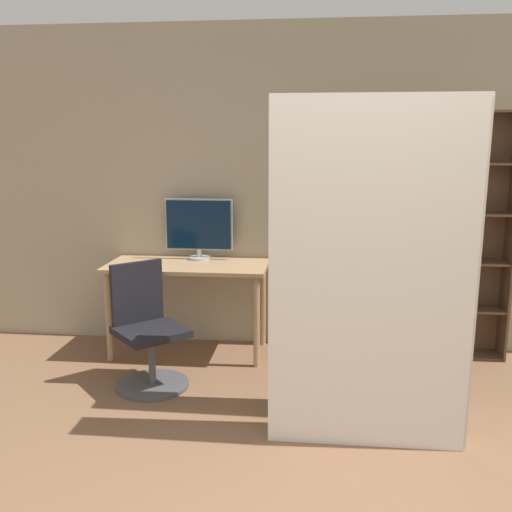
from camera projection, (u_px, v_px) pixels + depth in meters
The scene contains 7 objects.
wall_back at pixel (339, 190), 4.75m from camera, with size 8.00×0.06×2.70m.
desk at pixel (188, 276), 4.69m from camera, with size 1.31×0.62×0.76m.
monitor at pixel (199, 227), 4.80m from camera, with size 0.57×0.19×0.51m.
office_chair at pixel (148, 338), 4.11m from camera, with size 0.62×0.62×0.89m.
bookshelf at pixel (461, 240), 4.59m from camera, with size 0.62×0.26×1.98m.
mattress_near at pixel (371, 276), 3.23m from camera, with size 1.14×0.26×2.00m.
mattress_far at pixel (366, 264), 3.56m from camera, with size 1.14×0.24×2.00m.
Camera 1 is at (-0.17, -1.81, 1.75)m, focal length 40.00 mm.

